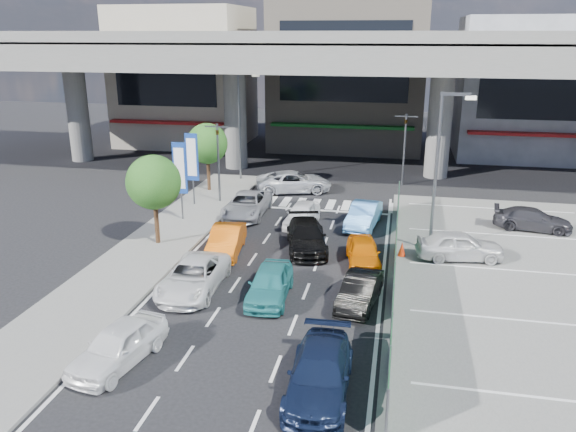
% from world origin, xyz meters
% --- Properties ---
extents(ground, '(120.00, 120.00, 0.00)m').
position_xyz_m(ground, '(0.00, 0.00, 0.00)').
color(ground, black).
rests_on(ground, ground).
extents(parking_lot, '(12.00, 28.00, 0.06)m').
position_xyz_m(parking_lot, '(11.00, 2.00, 0.03)').
color(parking_lot, '#61615E').
rests_on(parking_lot, ground).
extents(sidewalk_left, '(4.00, 30.00, 0.12)m').
position_xyz_m(sidewalk_left, '(-7.00, 4.00, 0.06)').
color(sidewalk_left, '#61615E').
rests_on(sidewalk_left, ground).
extents(fence_run, '(0.16, 22.00, 1.80)m').
position_xyz_m(fence_run, '(5.30, 1.00, 0.90)').
color(fence_run, '#1B4E2C').
rests_on(fence_run, ground).
extents(expressway, '(64.00, 14.00, 10.75)m').
position_xyz_m(expressway, '(0.00, 22.00, 8.76)').
color(expressway, slate).
rests_on(expressway, ground).
extents(building_west, '(12.00, 10.90, 13.00)m').
position_xyz_m(building_west, '(-16.00, 31.97, 6.49)').
color(building_west, '#9F9680').
rests_on(building_west, ground).
extents(building_center, '(14.00, 10.90, 15.00)m').
position_xyz_m(building_center, '(0.00, 32.97, 7.49)').
color(building_center, gray).
rests_on(building_center, ground).
extents(building_east, '(12.00, 10.90, 12.00)m').
position_xyz_m(building_east, '(16.00, 31.97, 5.99)').
color(building_east, gray).
rests_on(building_east, ground).
extents(traffic_light_left, '(1.60, 1.24, 5.20)m').
position_xyz_m(traffic_light_left, '(-6.20, 12.00, 3.94)').
color(traffic_light_left, '#595B60').
rests_on(traffic_light_left, ground).
extents(traffic_light_right, '(1.60, 1.24, 5.20)m').
position_xyz_m(traffic_light_right, '(5.50, 19.00, 3.94)').
color(traffic_light_right, '#595B60').
rests_on(traffic_light_right, ground).
extents(street_lamp_right, '(1.65, 0.22, 8.00)m').
position_xyz_m(street_lamp_right, '(7.17, 6.00, 4.77)').
color(street_lamp_right, '#595B60').
rests_on(street_lamp_right, ground).
extents(street_lamp_left, '(1.65, 0.22, 8.00)m').
position_xyz_m(street_lamp_left, '(-6.33, 18.00, 4.77)').
color(street_lamp_left, '#595B60').
rests_on(street_lamp_left, ground).
extents(signboard_near, '(0.80, 0.14, 4.70)m').
position_xyz_m(signboard_near, '(-7.20, 7.99, 3.06)').
color(signboard_near, '#595B60').
rests_on(signboard_near, ground).
extents(signboard_far, '(0.80, 0.14, 4.70)m').
position_xyz_m(signboard_far, '(-7.60, 10.99, 3.06)').
color(signboard_far, '#595B60').
rests_on(signboard_far, ground).
extents(tree_near, '(2.80, 2.80, 4.80)m').
position_xyz_m(tree_near, '(-7.00, 4.00, 3.39)').
color(tree_near, '#382314').
rests_on(tree_near, ground).
extents(tree_far, '(2.80, 2.80, 4.80)m').
position_xyz_m(tree_far, '(-7.80, 14.50, 3.39)').
color(tree_far, '#382314').
rests_on(tree_far, ground).
extents(van_white_back_left, '(2.39, 4.29, 1.38)m').
position_xyz_m(van_white_back_left, '(-3.65, -6.71, 0.69)').
color(van_white_back_left, white).
rests_on(van_white_back_left, ground).
extents(minivan_navy_back, '(1.99, 4.67, 1.34)m').
position_xyz_m(minivan_navy_back, '(3.21, -6.97, 0.67)').
color(minivan_navy_back, '#101A34').
rests_on(minivan_navy_back, ground).
extents(sedan_white_mid_left, '(2.35, 4.89, 1.34)m').
position_xyz_m(sedan_white_mid_left, '(-3.17, -0.91, 0.67)').
color(sedan_white_mid_left, white).
rests_on(sedan_white_mid_left, ground).
extents(taxi_teal_mid, '(1.83, 4.13, 1.38)m').
position_xyz_m(taxi_teal_mid, '(0.22, -0.96, 0.69)').
color(taxi_teal_mid, teal).
rests_on(taxi_teal_mid, ground).
extents(hatch_black_mid_right, '(1.84, 3.90, 1.24)m').
position_xyz_m(hatch_black_mid_right, '(3.95, -0.78, 0.62)').
color(hatch_black_mid_right, black).
rests_on(hatch_black_mid_right, ground).
extents(taxi_orange_left, '(1.96, 4.34, 1.38)m').
position_xyz_m(taxi_orange_left, '(-3.09, 3.54, 0.69)').
color(taxi_orange_left, '#D95D0B').
rests_on(taxi_orange_left, ground).
extents(sedan_black_mid, '(3.01, 5.08, 1.38)m').
position_xyz_m(sedan_black_mid, '(0.78, 4.89, 0.69)').
color(sedan_black_mid, black).
rests_on(sedan_black_mid, ground).
extents(taxi_orange_right, '(2.08, 3.95, 1.28)m').
position_xyz_m(taxi_orange_right, '(3.78, 3.44, 0.64)').
color(taxi_orange_right, orange).
rests_on(taxi_orange_right, ground).
extents(wagon_silver_front_left, '(2.34, 4.99, 1.38)m').
position_xyz_m(wagon_silver_front_left, '(-3.72, 9.71, 0.69)').
color(wagon_silver_front_left, '#9C9DA3').
rests_on(wagon_silver_front_left, ground).
extents(sedan_white_front_mid, '(1.86, 4.00, 1.33)m').
position_xyz_m(sedan_white_front_mid, '(-0.12, 8.58, 0.66)').
color(sedan_white_front_mid, white).
rests_on(sedan_white_front_mid, ground).
extents(kei_truck_front_right, '(2.00, 4.34, 1.38)m').
position_xyz_m(kei_truck_front_right, '(3.40, 9.06, 0.69)').
color(kei_truck_front_right, '#5397E3').
rests_on(kei_truck_front_right, ground).
extents(crossing_wagon_silver, '(5.74, 3.91, 1.46)m').
position_xyz_m(crossing_wagon_silver, '(-1.94, 15.52, 0.73)').
color(crossing_wagon_silver, '#B8BBC1').
rests_on(crossing_wagon_silver, ground).
extents(parked_sedan_white, '(4.34, 2.23, 1.41)m').
position_xyz_m(parked_sedan_white, '(8.35, 4.95, 0.77)').
color(parked_sedan_white, silver).
rests_on(parked_sedan_white, parking_lot).
extents(parked_sedan_dgrey, '(4.39, 2.28, 1.22)m').
position_xyz_m(parked_sedan_dgrey, '(12.75, 10.27, 0.67)').
color(parked_sedan_dgrey, '#333137').
rests_on(parked_sedan_dgrey, parking_lot).
extents(traffic_cone, '(0.49, 0.49, 0.74)m').
position_xyz_m(traffic_cone, '(5.60, 4.81, 0.43)').
color(traffic_cone, red).
rests_on(traffic_cone, parking_lot).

